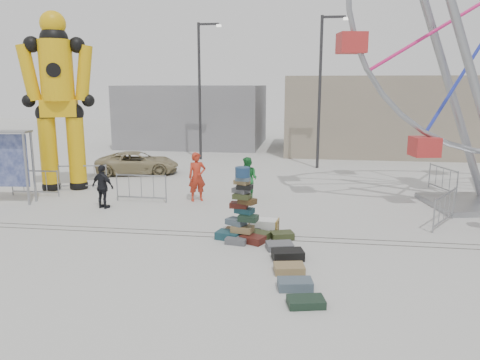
# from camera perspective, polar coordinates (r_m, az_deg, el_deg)

# --- Properties ---
(ground) EXTENTS (90.00, 90.00, 0.00)m
(ground) POSITION_cam_1_polar(r_m,az_deg,el_deg) (13.63, -2.49, -7.83)
(ground) COLOR #9E9E99
(ground) RESTS_ON ground
(track_line_near) EXTENTS (40.00, 0.04, 0.01)m
(track_line_near) POSITION_cam_1_polar(r_m,az_deg,el_deg) (14.19, -2.04, -7.01)
(track_line_near) COLOR #47443F
(track_line_near) RESTS_ON ground
(track_line_far) EXTENTS (40.00, 0.04, 0.01)m
(track_line_far) POSITION_cam_1_polar(r_m,az_deg,el_deg) (14.56, -1.76, -6.51)
(track_line_far) COLOR #47443F
(track_line_far) RESTS_ON ground
(building_right) EXTENTS (12.00, 8.00, 5.00)m
(building_right) POSITION_cam_1_polar(r_m,az_deg,el_deg) (33.00, 16.33, 7.67)
(building_right) COLOR gray
(building_right) RESTS_ON ground
(building_left) EXTENTS (10.00, 8.00, 4.40)m
(building_left) POSITION_cam_1_polar(r_m,az_deg,el_deg) (35.70, -5.49, 7.87)
(building_left) COLOR gray
(building_left) RESTS_ON ground
(lamp_post_right) EXTENTS (1.41, 0.25, 8.00)m
(lamp_post_right) POSITION_cam_1_polar(r_m,az_deg,el_deg) (25.63, 9.93, 11.37)
(lamp_post_right) COLOR #2D2D30
(lamp_post_right) RESTS_ON ground
(lamp_post_left) EXTENTS (1.41, 0.25, 8.00)m
(lamp_post_left) POSITION_cam_1_polar(r_m,az_deg,el_deg) (28.33, -4.77, 11.52)
(lamp_post_left) COLOR #2D2D30
(lamp_post_left) RESTS_ON ground
(suitcase_tower) EXTENTS (1.68, 1.39, 2.18)m
(suitcase_tower) POSITION_cam_1_polar(r_m,az_deg,el_deg) (13.87, 0.35, -4.82)
(suitcase_tower) COLOR #19414C
(suitcase_tower) RESTS_ON ground
(crash_test_dummy) EXTENTS (3.03, 1.54, 7.70)m
(crash_test_dummy) POSITION_cam_1_polar(r_m,az_deg,el_deg) (21.40, -21.27, 9.59)
(crash_test_dummy) COLOR black
(crash_test_dummy) RESTS_ON ground
(steamer_trunk) EXTENTS (0.93, 0.60, 0.41)m
(steamer_trunk) POSITION_cam_1_polar(r_m,az_deg,el_deg) (14.64, 2.95, -5.59)
(steamer_trunk) COLOR silver
(steamer_trunk) RESTS_ON ground
(row_case_0) EXTENTS (0.77, 0.64, 0.20)m
(row_case_0) POSITION_cam_1_polar(r_m,az_deg,el_deg) (14.12, 5.16, -6.72)
(row_case_0) COLOR #343D1E
(row_case_0) RESTS_ON ground
(row_case_1) EXTENTS (0.84, 0.71, 0.18)m
(row_case_1) POSITION_cam_1_polar(r_m,az_deg,el_deg) (13.26, 4.86, -8.01)
(row_case_1) COLOR #595B61
(row_case_1) RESTS_ON ground
(row_case_2) EXTENTS (0.92, 0.70, 0.26)m
(row_case_2) POSITION_cam_1_polar(r_m,az_deg,el_deg) (12.53, 5.86, -9.04)
(row_case_2) COLOR black
(row_case_2) RESTS_ON ground
(row_case_3) EXTENTS (0.82, 0.65, 0.20)m
(row_case_3) POSITION_cam_1_polar(r_m,az_deg,el_deg) (11.73, 6.01, -10.68)
(row_case_3) COLOR olive
(row_case_3) RESTS_ON ground
(row_case_4) EXTENTS (0.85, 0.60, 0.22)m
(row_case_4) POSITION_cam_1_polar(r_m,az_deg,el_deg) (10.87, 6.73, -12.51)
(row_case_4) COLOR #475866
(row_case_4) RESTS_ON ground
(row_case_5) EXTENTS (0.85, 0.63, 0.18)m
(row_case_5) POSITION_cam_1_polar(r_m,az_deg,el_deg) (10.16, 8.05, -14.50)
(row_case_5) COLOR #192D20
(row_case_5) RESTS_ON ground
(barricade_dummy_a) EXTENTS (2.00, 0.16, 1.10)m
(barricade_dummy_a) POSITION_cam_1_polar(r_m,az_deg,el_deg) (20.96, -23.73, -0.31)
(barricade_dummy_a) COLOR gray
(barricade_dummy_a) RESTS_ON ground
(barricade_dummy_b) EXTENTS (1.97, 0.57, 1.10)m
(barricade_dummy_b) POSITION_cam_1_polar(r_m,az_deg,el_deg) (21.45, -18.61, 0.33)
(barricade_dummy_b) COLOR gray
(barricade_dummy_b) RESTS_ON ground
(barricade_dummy_c) EXTENTS (2.00, 0.15, 1.10)m
(barricade_dummy_c) POSITION_cam_1_polar(r_m,az_deg,el_deg) (18.63, -11.94, -0.96)
(barricade_dummy_c) COLOR gray
(barricade_dummy_c) RESTS_ON ground
(barricade_wheel_front) EXTENTS (1.14, 1.75, 1.10)m
(barricade_wheel_front) POSITION_cam_1_polar(r_m,az_deg,el_deg) (16.56, 23.64, -3.29)
(barricade_wheel_front) COLOR gray
(barricade_wheel_front) RESTS_ON ground
(barricade_wheel_back) EXTENTS (0.71, 1.93, 1.10)m
(barricade_wheel_back) POSITION_cam_1_polar(r_m,az_deg,el_deg) (21.61, 23.47, 0.05)
(barricade_wheel_back) COLOR gray
(barricade_wheel_back) RESTS_ON ground
(pedestrian_red) EXTENTS (0.84, 0.73, 1.93)m
(pedestrian_red) POSITION_cam_1_polar(r_m,az_deg,el_deg) (18.37, -5.26, 0.39)
(pedestrian_red) COLOR #AB2B18
(pedestrian_red) RESTS_ON ground
(pedestrian_green) EXTENTS (1.03, 0.94, 1.70)m
(pedestrian_green) POSITION_cam_1_polar(r_m,az_deg,el_deg) (18.52, 0.98, 0.17)
(pedestrian_green) COLOR #1B6F2F
(pedestrian_green) RESTS_ON ground
(pedestrian_black) EXTENTS (1.03, 0.67, 1.63)m
(pedestrian_black) POSITION_cam_1_polar(r_m,az_deg,el_deg) (17.96, -16.38, -0.79)
(pedestrian_black) COLOR black
(pedestrian_black) RESTS_ON ground
(parked_suv) EXTENTS (4.43, 2.78, 1.14)m
(parked_suv) POSITION_cam_1_polar(r_m,az_deg,el_deg) (24.46, -12.38, 2.06)
(parked_suv) COLOR #93865F
(parked_suv) RESTS_ON ground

